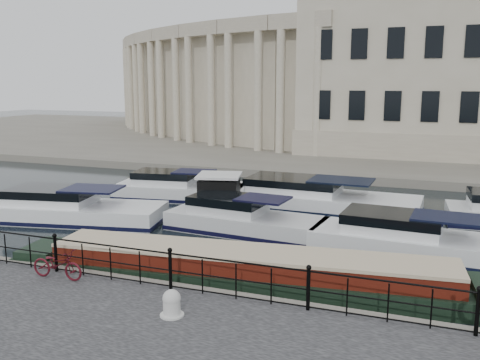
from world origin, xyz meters
The scene contains 9 objects.
ground_plane centered at (0.00, 0.00, 0.00)m, with size 160.00×160.00×0.00m, color black.
far_bank centered at (0.00, 39.00, 0.28)m, with size 120.00×42.00×0.55m, color #6B665B.
railing centered at (0.00, -2.25, 1.20)m, with size 24.14×0.14×1.22m.
civic_building centered at (-1.00, 34.71, 7.04)m, with size 53.55×31.84×16.85m.
bicycle centered at (-3.54, -2.75, 1.00)m, with size 0.60×1.71×0.90m, color #4A0D16.
mooring_bollard centered at (0.88, -3.82, 0.88)m, with size 0.62×0.62×0.69m.
narrowboat centered at (1.55, -0.09, 0.37)m, with size 15.92×3.82×1.58m.
harbour_hut centered at (-2.63, 7.50, 0.95)m, with size 3.17×2.85×2.17m.
cabin_cruisers centered at (-0.24, 8.01, 0.37)m, with size 26.57×10.28×1.99m.
Camera 1 is at (6.98, -15.02, 6.41)m, focal length 40.00 mm.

